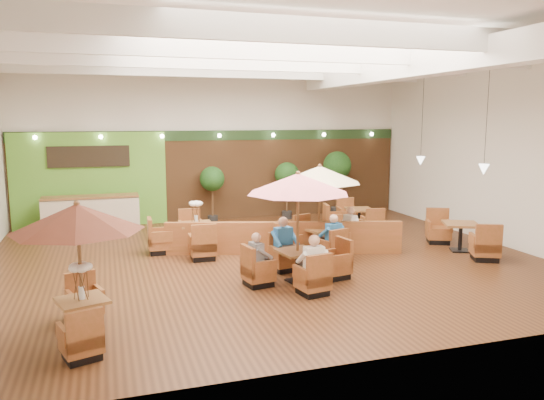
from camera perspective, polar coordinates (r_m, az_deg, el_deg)
name	(u,v)px	position (r m, az deg, el deg)	size (l,w,h in m)	color
room	(262,119)	(14.63, -1.05, 8.68)	(14.04, 14.00, 5.52)	#381E0F
service_counter	(91,214)	(18.17, -18.85, -1.42)	(3.00, 0.75, 1.18)	beige
booth_divider	(284,238)	(14.41, 1.28, -4.09)	(6.42, 0.18, 0.89)	brown
table_0	(78,235)	(9.26, -20.11, -3.53)	(2.15, 2.40, 2.34)	brown
table_1	(298,207)	(11.74, 2.80, -0.71)	(2.54, 2.54, 2.52)	brown
table_2	(319,192)	(14.30, 5.12, 0.82)	(2.52, 2.52, 2.45)	brown
table_3	(187,235)	(14.87, -9.14, -3.76)	(1.77, 2.64, 1.56)	brown
table_4	(460,238)	(15.62, 19.60, -3.82)	(1.20, 2.89, 1.01)	brown
table_5	(352,220)	(17.58, 8.56, -2.18)	(1.75, 2.54, 0.92)	brown
topiary_0	(212,181)	(18.58, -6.46, 2.04)	(0.86, 0.86, 2.00)	black
topiary_1	(287,177)	(19.29, 1.62, 2.51)	(0.89, 0.89, 2.08)	black
topiary_2	(337,168)	(20.00, 7.02, 3.44)	(1.05, 1.05, 2.44)	black
diner_0	(313,259)	(11.10, 4.43, -6.32)	(0.41, 0.33, 0.83)	white
diner_1	(284,239)	(12.77, 1.33, -4.24)	(0.45, 0.38, 0.86)	#2A71B9
diner_2	(258,253)	(11.66, -1.50, -5.73)	(0.35, 0.40, 0.74)	slate
diner_3	(332,233)	(13.66, 6.51, -3.55)	(0.42, 0.37, 0.79)	#2A71B9
diner_4	(349,224)	(14.82, 8.27, -2.61)	(0.37, 0.42, 0.78)	white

